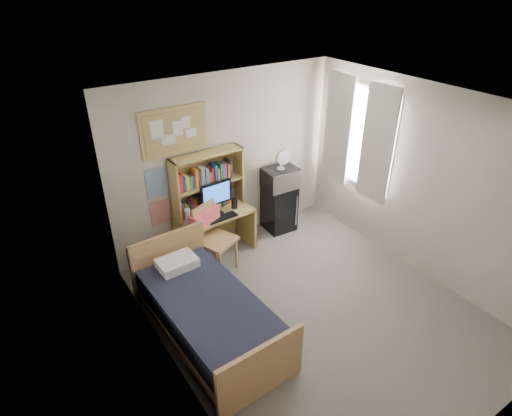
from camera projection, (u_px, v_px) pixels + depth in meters
floor at (313, 311)px, 5.43m from camera, size 3.60×4.20×0.02m
ceiling at (331, 109)px, 4.14m from camera, size 3.60×4.20×0.02m
wall_back at (226, 161)px, 6.30m from camera, size 3.60×0.04×2.60m
wall_front at (504, 343)px, 3.26m from camera, size 3.60×0.04×2.60m
wall_left at (172, 280)px, 3.91m from camera, size 0.04×4.20×2.60m
wall_right at (424, 183)px, 5.65m from camera, size 0.04×4.20×2.60m
window_unit at (358, 136)px, 6.34m from camera, size 0.10×1.40×1.70m
curtain_left at (377, 145)px, 6.04m from camera, size 0.04×0.55×1.70m
curtain_right at (338, 129)px, 6.62m from camera, size 0.04×0.55×1.70m
bulletin_board at (174, 131)px, 5.60m from camera, size 0.94×0.03×0.64m
poster_wave at (157, 183)px, 5.78m from camera, size 0.30×0.01×0.42m
poster_japan at (160, 213)px, 6.01m from camera, size 0.28×0.01×0.36m
desk at (216, 233)px, 6.36m from camera, size 1.13×0.59×0.69m
desk_chair at (217, 240)px, 5.91m from camera, size 0.66×0.66×1.02m
mini_fridge at (279, 207)px, 6.95m from camera, size 0.48×0.48×0.77m
bed at (209, 318)px, 4.93m from camera, size 1.06×2.01×0.54m
hutch at (208, 182)px, 6.08m from camera, size 1.08×0.31×0.88m
monitor at (216, 199)px, 6.02m from camera, size 0.48×0.06×0.51m
keyboard at (222, 218)px, 6.05m from camera, size 0.46×0.16×0.02m
speaker_left at (198, 216)px, 5.96m from camera, size 0.07×0.07×0.16m
speaker_right at (234, 203)px, 6.26m from camera, size 0.07×0.07×0.16m
water_bottle at (188, 218)px, 5.81m from camera, size 0.08×0.08×0.26m
hoodie at (205, 218)px, 5.87m from camera, size 0.52×0.33×0.24m
microwave at (281, 178)px, 6.67m from camera, size 0.55×0.43×0.31m
desk_fan at (281, 160)px, 6.52m from camera, size 0.26×0.26×0.30m
pillow at (177, 263)px, 5.30m from camera, size 0.49×0.35×0.11m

